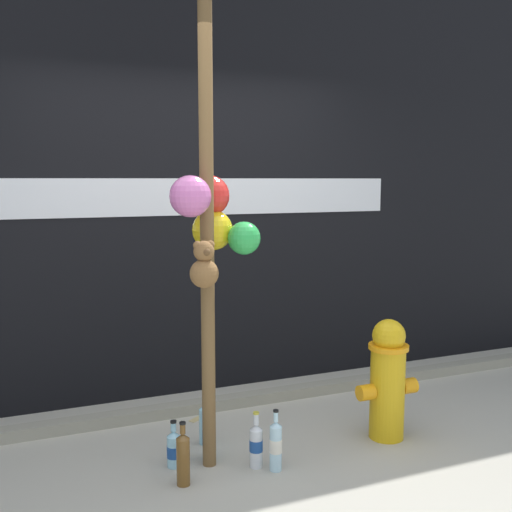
{
  "coord_description": "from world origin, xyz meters",
  "views": [
    {
      "loc": [
        -1.21,
        -2.92,
        1.67
      ],
      "look_at": [
        0.09,
        0.25,
        1.23
      ],
      "focal_mm": 41.73,
      "sensor_mm": 36.0,
      "label": 1
    }
  ],
  "objects": [
    {
      "name": "ground_plane",
      "position": [
        0.0,
        0.0,
        0.0
      ],
      "size": [
        14.0,
        14.0,
        0.0
      ],
      "primitive_type": "plane",
      "color": "#ADA899"
    },
    {
      "name": "building_wall",
      "position": [
        -0.0,
        1.56,
        1.66
      ],
      "size": [
        10.0,
        0.21,
        3.32
      ],
      "color": "black",
      "rests_on": "ground_plane"
    },
    {
      "name": "curb_strip",
      "position": [
        0.0,
        1.05,
        0.04
      ],
      "size": [
        8.0,
        0.12,
        0.08
      ],
      "primitive_type": "cube",
      "color": "gray",
      "rests_on": "ground_plane"
    },
    {
      "name": "memorial_post",
      "position": [
        -0.18,
        0.27,
        1.68
      ],
      "size": [
        0.55,
        0.47,
        3.06
      ],
      "color": "brown",
      "rests_on": "ground_plane"
    },
    {
      "name": "fire_hydrant",
      "position": [
        0.98,
        0.17,
        0.4
      ],
      "size": [
        0.42,
        0.26,
        0.78
      ],
      "color": "gold",
      "rests_on": "ground_plane"
    },
    {
      "name": "bottle_0",
      "position": [
        0.04,
        0.12,
        0.14
      ],
      "size": [
        0.08,
        0.08,
        0.33
      ],
      "color": "silver",
      "rests_on": "ground_plane"
    },
    {
      "name": "bottle_1",
      "position": [
        -0.41,
        0.08,
        0.15
      ],
      "size": [
        0.07,
        0.07,
        0.36
      ],
      "color": "brown",
      "rests_on": "ground_plane"
    },
    {
      "name": "bottle_2",
      "position": [
        0.13,
        0.04,
        0.15
      ],
      "size": [
        0.07,
        0.07,
        0.36
      ],
      "color": "#B2DBEA",
      "rests_on": "ground_plane"
    },
    {
      "name": "bottle_3",
      "position": [
        -0.4,
        0.31,
        0.11
      ],
      "size": [
        0.08,
        0.08,
        0.28
      ],
      "color": "#93CCE0",
      "rests_on": "ground_plane"
    },
    {
      "name": "bottle_4",
      "position": [
        -0.18,
        0.33,
        0.15
      ],
      "size": [
        0.08,
        0.08,
        0.37
      ],
      "color": "#93CCE0",
      "rests_on": "ground_plane"
    },
    {
      "name": "bottle_5",
      "position": [
        -0.14,
        0.53,
        0.14
      ],
      "size": [
        0.07,
        0.07,
        0.36
      ],
      "color": "#93CCE0",
      "rests_on": "ground_plane"
    },
    {
      "name": "litter_0",
      "position": [
        -0.07,
        0.93,
        0.0
      ],
      "size": [
        0.15,
        0.13,
        0.01
      ],
      "primitive_type": "cube",
      "rotation": [
        0.0,
        0.0,
        0.6
      ],
      "color": "tan",
      "rests_on": "ground_plane"
    }
  ]
}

